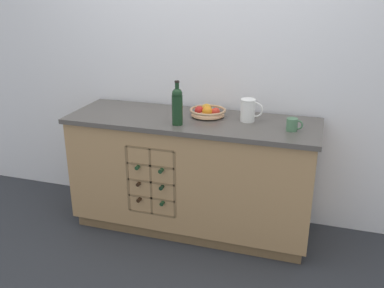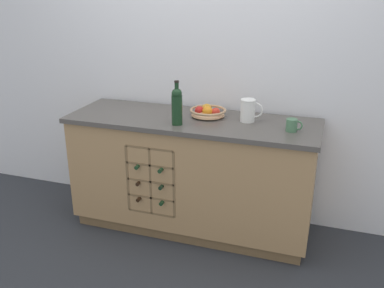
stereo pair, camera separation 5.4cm
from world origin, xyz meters
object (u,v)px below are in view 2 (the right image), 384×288
object	(u,v)px
fruit_bowl	(208,111)
white_pitcher	(248,110)
ceramic_mug	(292,125)
standing_wine_bottle	(177,105)

from	to	relation	value
fruit_bowl	white_pitcher	distance (m)	0.31
fruit_bowl	ceramic_mug	xyz separation A→B (m)	(0.63, -0.15, 0.00)
fruit_bowl	standing_wine_bottle	bearing A→B (deg)	-120.61
standing_wine_bottle	white_pitcher	bearing A→B (deg)	26.20
ceramic_mug	fruit_bowl	bearing A→B (deg)	166.85
fruit_bowl	white_pitcher	size ratio (longest dim) A/B	1.66
standing_wine_bottle	fruit_bowl	bearing A→B (deg)	59.39
fruit_bowl	white_pitcher	xyz separation A→B (m)	(0.31, -0.03, 0.05)
white_pitcher	ceramic_mug	xyz separation A→B (m)	(0.32, -0.12, -0.04)
white_pitcher	standing_wine_bottle	xyz separation A→B (m)	(-0.46, -0.23, 0.05)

